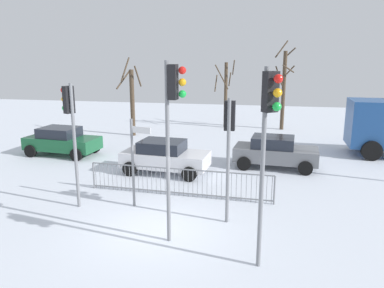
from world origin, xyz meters
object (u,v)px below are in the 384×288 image
car_grey_near (275,151)px  bare_tree_centre (225,93)px  traffic_light_foreground_left (70,117)px  car_white_trailing (165,156)px  bare_tree_right (284,88)px  bare_tree_left (132,100)px  traffic_light_mid_left (268,126)px  car_green_mid (62,141)px  traffic_light_rear_left (229,132)px  direction_sign_post (134,158)px  traffic_light_mid_right (172,113)px

car_grey_near → bare_tree_centre: size_ratio=0.81×
traffic_light_foreground_left → car_white_trailing: size_ratio=1.09×
bare_tree_right → bare_tree_left: bearing=-157.4°
traffic_light_mid_left → car_grey_near: (0.44, 8.92, -2.82)m
traffic_light_foreground_left → bare_tree_left: 11.99m
car_white_trailing → car_grey_near: size_ratio=1.00×
traffic_light_foreground_left → car_white_trailing: 5.30m
car_green_mid → bare_tree_left: (1.93, 5.52, 1.59)m
traffic_light_rear_left → direction_sign_post: 3.50m
traffic_light_mid_left → bare_tree_left: bare_tree_left is taller
car_green_mid → bare_tree_right: (11.61, 9.54, 2.19)m
traffic_light_mid_right → car_green_mid: (-8.06, 8.13, -2.90)m
car_grey_near → bare_tree_centre: (-3.41, 9.68, 1.75)m
traffic_light_mid_right → car_green_mid: 11.81m
car_green_mid → car_grey_near: bearing=4.3°
traffic_light_foreground_left → traffic_light_mid_right: bearing=-87.6°
car_white_trailing → direction_sign_post: bearing=-85.2°
direction_sign_post → bare_tree_right: size_ratio=0.50×
bare_tree_left → bare_tree_right: size_ratio=0.82×
traffic_light_mid_left → car_green_mid: traffic_light_mid_left is taller
traffic_light_foreground_left → bare_tree_right: bare_tree_right is taller
direction_sign_post → traffic_light_rear_left: bearing=5.2°
bare_tree_left → bare_tree_centre: (5.63, 3.99, 0.16)m
traffic_light_mid_left → traffic_light_mid_right: 2.65m
traffic_light_mid_right → car_green_mid: size_ratio=1.28×
traffic_light_mid_right → car_white_trailing: 7.06m
bare_tree_centre → traffic_light_mid_right: bearing=-88.4°
traffic_light_foreground_left → traffic_light_mid_left: bearing=-86.0°
traffic_light_mid_left → car_green_mid: bearing=-78.2°
direction_sign_post → bare_tree_right: bare_tree_right is taller
bare_tree_left → bare_tree_centre: bearing=35.4°
traffic_light_mid_right → car_grey_near: (2.91, 7.96, -2.90)m
car_grey_near → traffic_light_mid_left: bearing=-88.1°
traffic_light_rear_left → car_white_trailing: 5.91m
traffic_light_mid_left → car_white_trailing: size_ratio=1.25×
traffic_light_rear_left → traffic_light_mid_right: size_ratio=0.78×
traffic_light_foreground_left → car_green_mid: (-4.09, 6.25, -2.36)m
traffic_light_mid_right → bare_tree_right: size_ratio=0.82×
bare_tree_centre → traffic_light_foreground_left: bearing=-102.4°
bare_tree_left → car_white_trailing: bearing=-60.7°
bare_tree_left → traffic_light_mid_left: bearing=-59.5°
traffic_light_mid_right → car_grey_near: traffic_light_mid_right is taller
car_green_mid → bare_tree_right: 15.18m
direction_sign_post → traffic_light_mid_right: bearing=-35.0°
direction_sign_post → bare_tree_right: (5.46, 15.44, 1.23)m
traffic_light_mid_right → bare_tree_centre: bearing=-176.9°
traffic_light_mid_right → car_white_trailing: bearing=-161.2°
direction_sign_post → car_green_mid: direction_sign_post is taller
car_white_trailing → bare_tree_centre: (1.42, 11.49, 1.75)m
bare_tree_centre → bare_tree_right: (4.05, 0.03, 0.44)m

